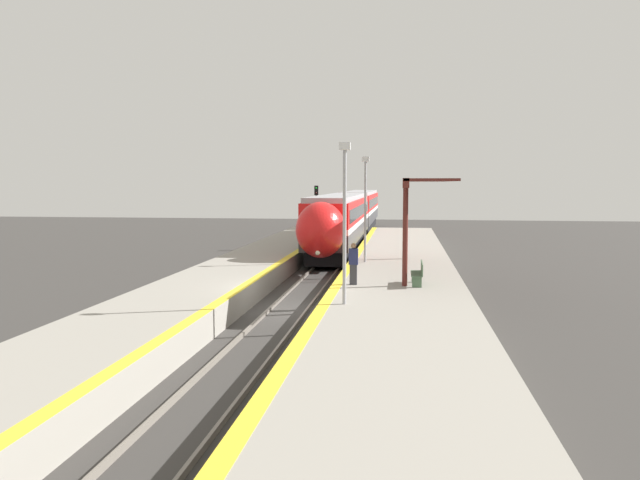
{
  "coord_description": "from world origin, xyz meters",
  "views": [
    {
      "loc": [
        4.29,
        -23.12,
        4.87
      ],
      "look_at": [
        0.55,
        4.73,
        2.29
      ],
      "focal_mm": 35.0,
      "sensor_mm": 36.0,
      "label": 1
    }
  ],
  "objects_px": {
    "railway_signal": "(316,210)",
    "lamppost_mid": "(365,202)",
    "platform_bench": "(419,273)",
    "person_waiting": "(353,263)",
    "train": "(351,214)",
    "lamppost_near": "(345,212)"
  },
  "relations": [
    {
      "from": "platform_bench",
      "to": "person_waiting",
      "type": "bearing_deg",
      "value": -173.85
    },
    {
      "from": "train",
      "to": "lamppost_mid",
      "type": "relative_size",
      "value": 7.8
    },
    {
      "from": "person_waiting",
      "to": "railway_signal",
      "type": "distance_m",
      "value": 22.13
    },
    {
      "from": "person_waiting",
      "to": "lamppost_near",
      "type": "bearing_deg",
      "value": -89.67
    },
    {
      "from": "person_waiting",
      "to": "lamppost_near",
      "type": "height_order",
      "value": "lamppost_near"
    },
    {
      "from": "train",
      "to": "platform_bench",
      "type": "distance_m",
      "value": 27.36
    },
    {
      "from": "train",
      "to": "person_waiting",
      "type": "bearing_deg",
      "value": -84.99
    },
    {
      "from": "lamppost_near",
      "to": "lamppost_mid",
      "type": "height_order",
      "value": "same"
    },
    {
      "from": "person_waiting",
      "to": "lamppost_mid",
      "type": "height_order",
      "value": "lamppost_mid"
    },
    {
      "from": "platform_bench",
      "to": "railway_signal",
      "type": "xyz_separation_m",
      "value": [
        -7.01,
        21.37,
        1.43
      ]
    },
    {
      "from": "train",
      "to": "lamppost_near",
      "type": "height_order",
      "value": "lamppost_near"
    },
    {
      "from": "railway_signal",
      "to": "lamppost_mid",
      "type": "distance_m",
      "value": 15.41
    },
    {
      "from": "railway_signal",
      "to": "lamppost_mid",
      "type": "xyz_separation_m",
      "value": [
        4.51,
        -14.7,
        1.09
      ]
    },
    {
      "from": "train",
      "to": "lamppost_near",
      "type": "bearing_deg",
      "value": -85.58
    },
    {
      "from": "lamppost_mid",
      "to": "person_waiting",
      "type": "bearing_deg",
      "value": -90.19
    },
    {
      "from": "lamppost_near",
      "to": "lamppost_mid",
      "type": "relative_size",
      "value": 1.0
    },
    {
      "from": "platform_bench",
      "to": "train",
      "type": "bearing_deg",
      "value": 100.32
    },
    {
      "from": "train",
      "to": "lamppost_mid",
      "type": "bearing_deg",
      "value": -83.22
    },
    {
      "from": "person_waiting",
      "to": "railway_signal",
      "type": "height_order",
      "value": "railway_signal"
    },
    {
      "from": "person_waiting",
      "to": "lamppost_mid",
      "type": "bearing_deg",
      "value": 89.81
    },
    {
      "from": "train",
      "to": "person_waiting",
      "type": "distance_m",
      "value": 27.29
    },
    {
      "from": "train",
      "to": "railway_signal",
      "type": "relative_size",
      "value": 8.74
    }
  ]
}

